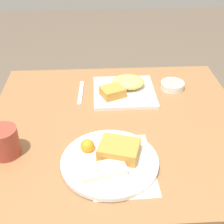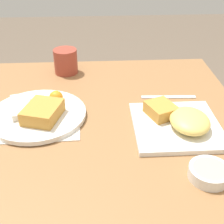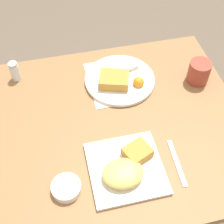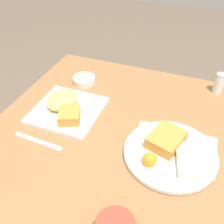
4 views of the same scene
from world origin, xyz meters
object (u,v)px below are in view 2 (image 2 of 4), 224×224
object	(u,v)px
plate_oval_far	(38,112)
sauce_ramekin	(209,173)
plate_square_near	(179,122)
butter_knife	(168,97)
coffee_mug	(66,61)

from	to	relation	value
plate_oval_far	sauce_ramekin	bearing A→B (deg)	-123.10
plate_square_near	plate_oval_far	size ratio (longest dim) A/B	0.84
sauce_ramekin	butter_knife	bearing A→B (deg)	1.98
butter_knife	coffee_mug	distance (m)	0.42
sauce_ramekin	coffee_mug	distance (m)	0.70
sauce_ramekin	butter_knife	xyz separation A→B (m)	(0.38, 0.01, -0.01)
plate_square_near	coffee_mug	distance (m)	0.53
butter_knife	coffee_mug	world-z (taller)	coffee_mug
plate_oval_far	butter_knife	xyz separation A→B (m)	(0.10, -0.42, -0.02)
sauce_ramekin	butter_knife	size ratio (longest dim) A/B	0.52
plate_square_near	butter_knife	world-z (taller)	plate_square_near
sauce_ramekin	plate_square_near	bearing A→B (deg)	6.18
coffee_mug	plate_square_near	bearing A→B (deg)	-138.88
butter_knife	plate_square_near	bearing A→B (deg)	89.72
coffee_mug	sauce_ramekin	bearing A→B (deg)	-148.45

